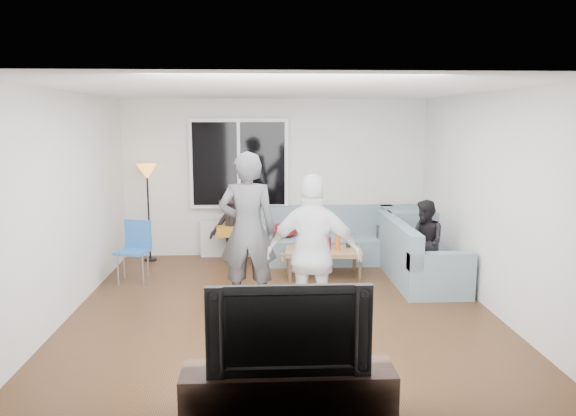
{
  "coord_description": "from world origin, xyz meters",
  "views": [
    {
      "loc": [
        -0.26,
        -6.36,
        2.3
      ],
      "look_at": [
        0.1,
        0.6,
        1.15
      ],
      "focal_mm": 34.32,
      "sensor_mm": 36.0,
      "label": 1
    }
  ],
  "objects": [
    {
      "name": "tv_console",
      "position": [
        -0.06,
        -2.5,
        0.22
      ],
      "size": [
        1.6,
        0.4,
        0.44
      ],
      "primitive_type": "cube",
      "color": "#34241A",
      "rests_on": "floor"
    },
    {
      "name": "sofa_back_section",
      "position": [
        0.8,
        2.27,
        0.42
      ],
      "size": [
        2.3,
        0.85,
        0.85
      ],
      "primitive_type": null,
      "color": "slate",
      "rests_on": "floor"
    },
    {
      "name": "bottle_c",
      "position": [
        0.68,
        1.59,
        0.51
      ],
      "size": [
        0.07,
        0.07,
        0.23
      ],
      "primitive_type": "cylinder",
      "color": "black",
      "rests_on": "coffee_table"
    },
    {
      "name": "floor_lamp",
      "position": [
        -2.05,
        2.45,
        0.78
      ],
      "size": [
        0.32,
        0.32,
        1.56
      ],
      "primitive_type": null,
      "color": "orange",
      "rests_on": "floor"
    },
    {
      "name": "television",
      "position": [
        -0.06,
        -2.5,
        0.78
      ],
      "size": [
        1.2,
        0.16,
        0.69
      ],
      "primitive_type": "imported",
      "color": "black",
      "rests_on": "tv_console"
    },
    {
      "name": "wall_left",
      "position": [
        -2.52,
        0.0,
        1.3
      ],
      "size": [
        0.04,
        5.5,
        2.6
      ],
      "primitive_type": "cube",
      "color": "silver",
      "rests_on": "ground"
    },
    {
      "name": "side_chair",
      "position": [
        -2.05,
        1.25,
        0.43
      ],
      "size": [
        0.49,
        0.49,
        0.86
      ],
      "primitive_type": null,
      "rotation": [
        0.0,
        0.0,
        -0.27
      ],
      "color": "#2968B4",
      "rests_on": "floor"
    },
    {
      "name": "window_frame",
      "position": [
        -0.6,
        2.69,
        1.55
      ],
      "size": [
        1.62,
        0.06,
        1.47
      ],
      "primitive_type": "cube",
      "color": "white",
      "rests_on": "wall_back"
    },
    {
      "name": "window_mullion",
      "position": [
        -0.6,
        2.64,
        1.55
      ],
      "size": [
        0.05,
        0.03,
        1.35
      ],
      "primitive_type": "cube",
      "color": "white",
      "rests_on": "window_frame"
    },
    {
      "name": "sofa_right_section",
      "position": [
        2.02,
        1.17,
        0.42
      ],
      "size": [
        2.0,
        0.85,
        0.85
      ],
      "primitive_type": null,
      "rotation": [
        0.0,
        0.0,
        1.57
      ],
      "color": "slate",
      "rests_on": "floor"
    },
    {
      "name": "potted_plant",
      "position": [
        -0.21,
        2.62,
        0.82
      ],
      "size": [
        0.25,
        0.22,
        0.4
      ],
      "primitive_type": "imported",
      "rotation": [
        0.0,
        0.0,
        0.21
      ],
      "color": "#266027",
      "rests_on": "radiator"
    },
    {
      "name": "bottle_d",
      "position": [
        0.86,
        1.33,
        0.54
      ],
      "size": [
        0.07,
        0.07,
        0.29
      ],
      "primitive_type": "cylinder",
      "color": "#ED5315",
      "rests_on": "coffee_table"
    },
    {
      "name": "bottle_e",
      "position": [
        1.04,
        1.52,
        0.5
      ],
      "size": [
        0.07,
        0.07,
        0.2
      ],
      "primitive_type": "cylinder",
      "color": "black",
      "rests_on": "coffee_table"
    },
    {
      "name": "wall_back",
      "position": [
        0.0,
        2.77,
        1.3
      ],
      "size": [
        5.0,
        0.04,
        2.6
      ],
      "primitive_type": "cube",
      "color": "silver",
      "rests_on": "ground"
    },
    {
      "name": "wall_front",
      "position": [
        0.0,
        -2.77,
        1.3
      ],
      "size": [
        5.0,
        0.04,
        2.6
      ],
      "primitive_type": "cube",
      "color": "silver",
      "rests_on": "ground"
    },
    {
      "name": "floor",
      "position": [
        0.0,
        0.0,
        -0.02
      ],
      "size": [
        5.0,
        5.5,
        0.04
      ],
      "primitive_type": "cube",
      "color": "#56351C",
      "rests_on": "ground"
    },
    {
      "name": "cushion_yellow",
      "position": [
        -0.76,
        2.25,
        0.51
      ],
      "size": [
        0.4,
        0.34,
        0.14
      ],
      "primitive_type": "cube",
      "rotation": [
        0.0,
        0.0,
        0.06
      ],
      "color": "#B97C1B",
      "rests_on": "sofa_back_section"
    },
    {
      "name": "wall_right",
      "position": [
        2.52,
        0.0,
        1.3
      ],
      "size": [
        0.04,
        5.5,
        2.6
      ],
      "primitive_type": "cube",
      "color": "silver",
      "rests_on": "ground"
    },
    {
      "name": "window_glass",
      "position": [
        -0.6,
        2.65,
        1.55
      ],
      "size": [
        1.5,
        0.02,
        1.35
      ],
      "primitive_type": "cube",
      "color": "black",
      "rests_on": "window_frame"
    },
    {
      "name": "cushion_red",
      "position": [
        0.12,
        2.33,
        0.51
      ],
      "size": [
        0.46,
        0.44,
        0.13
      ],
      "primitive_type": "cube",
      "rotation": [
        0.0,
        0.0,
        -0.51
      ],
      "color": "maroon",
      "rests_on": "sofa_back_section"
    },
    {
      "name": "sofa_corner",
      "position": [
        2.17,
        2.27,
        0.42
      ],
      "size": [
        0.85,
        0.85,
        0.85
      ],
      "primitive_type": "cube",
      "color": "slate",
      "rests_on": "floor"
    },
    {
      "name": "bottle_a",
      "position": [
        0.32,
        1.53,
        0.51
      ],
      "size": [
        0.07,
        0.07,
        0.22
      ],
      "primitive_type": "cylinder",
      "color": "red",
      "rests_on": "coffee_table"
    },
    {
      "name": "spectator_right",
      "position": [
        2.02,
        0.97,
        0.59
      ],
      "size": [
        0.55,
        0.65,
        1.18
      ],
      "primitive_type": "imported",
      "rotation": [
        0.0,
        0.0,
        -1.38
      ],
      "color": "black",
      "rests_on": "floor"
    },
    {
      "name": "ceiling",
      "position": [
        0.0,
        0.0,
        2.62
      ],
      "size": [
        5.0,
        5.5,
        0.04
      ],
      "primitive_type": "cube",
      "color": "white",
      "rests_on": "ground"
    },
    {
      "name": "pitcher",
      "position": [
        0.7,
        1.47,
        0.49
      ],
      "size": [
        0.17,
        0.17,
        0.17
      ],
      "primitive_type": "cylinder",
      "color": "maroon",
      "rests_on": "coffee_table"
    },
    {
      "name": "spectator_back",
      "position": [
        -0.72,
        2.3,
        0.56
      ],
      "size": [
        0.82,
        0.61,
        1.13
      ],
      "primitive_type": "imported",
      "rotation": [
        0.0,
        0.0,
        -0.28
      ],
      "color": "black",
      "rests_on": "floor"
    },
    {
      "name": "radiator",
      "position": [
        -0.6,
        2.65,
        0.31
      ],
      "size": [
        1.3,
        0.12,
        0.62
      ],
      "primitive_type": "cube",
      "color": "silver",
      "rests_on": "floor"
    },
    {
      "name": "vase",
      "position": [
        -0.7,
        2.62,
        0.7
      ],
      "size": [
        0.18,
        0.18,
        0.16
      ],
      "primitive_type": "imported",
      "rotation": [
        0.0,
        0.0,
        -0.14
      ],
      "color": "silver",
      "rests_on": "radiator"
    },
    {
      "name": "player_left",
      "position": [
        -0.41,
        0.13,
        0.95
      ],
      "size": [
        0.73,
        0.51,
        1.91
      ],
      "primitive_type": "imported",
      "rotation": [
        0.0,
        0.0,
        3.06
      ],
      "color": "#494A4E",
      "rests_on": "floor"
    },
    {
      "name": "coffee_table",
      "position": [
        0.66,
        1.41,
        0.2
      ],
      "size": [
        1.15,
        0.7,
        0.4
      ],
      "primitive_type": "cube",
      "rotation": [
        0.0,
        0.0,
        -0.1
      ],
      "color": "olive",
      "rests_on": "floor"
    },
    {
      "name": "player_right",
      "position": [
        0.3,
        -0.75,
        0.86
      ],
      "size": [
        1.08,
        0.64,
        1.73
      ],
      "primitive_type": "imported",
      "rotation": [
        0.0,
        0.0,
        2.91
      ],
      "color": "silver",
      "rests_on": "floor"
    }
  ]
}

